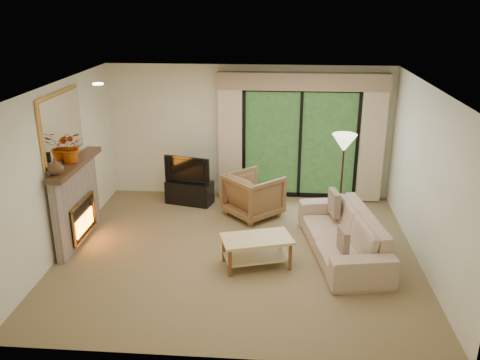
# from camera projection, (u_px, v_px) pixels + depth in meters

# --- Properties ---
(floor) EXTENTS (5.50, 5.50, 0.00)m
(floor) POSITION_uv_depth(u_px,v_px,m) (239.00, 252.00, 8.00)
(floor) COLOR olive
(floor) RESTS_ON ground
(ceiling) EXTENTS (5.50, 5.50, 0.00)m
(ceiling) POSITION_uv_depth(u_px,v_px,m) (238.00, 87.00, 7.11)
(ceiling) COLOR white
(ceiling) RESTS_ON ground
(wall_back) EXTENTS (5.00, 0.00, 5.00)m
(wall_back) POSITION_uv_depth(u_px,v_px,m) (249.00, 132.00, 9.90)
(wall_back) COLOR silver
(wall_back) RESTS_ON ground
(wall_front) EXTENTS (5.00, 0.00, 5.00)m
(wall_front) POSITION_uv_depth(u_px,v_px,m) (219.00, 254.00, 5.21)
(wall_front) COLOR silver
(wall_front) RESTS_ON ground
(wall_left) EXTENTS (0.00, 5.00, 5.00)m
(wall_left) POSITION_uv_depth(u_px,v_px,m) (59.00, 170.00, 7.76)
(wall_left) COLOR silver
(wall_left) RESTS_ON ground
(wall_right) EXTENTS (0.00, 5.00, 5.00)m
(wall_right) POSITION_uv_depth(u_px,v_px,m) (427.00, 179.00, 7.35)
(wall_right) COLOR silver
(wall_right) RESTS_ON ground
(fireplace) EXTENTS (0.24, 1.70, 1.37)m
(fireplace) POSITION_uv_depth(u_px,v_px,m) (76.00, 202.00, 8.15)
(fireplace) COLOR gray
(fireplace) RESTS_ON floor
(mirror) EXTENTS (0.07, 1.45, 1.02)m
(mirror) POSITION_uv_depth(u_px,v_px,m) (62.00, 125.00, 7.72)
(mirror) COLOR gold
(mirror) RESTS_ON wall_left
(sliding_door) EXTENTS (2.26, 0.10, 2.16)m
(sliding_door) POSITION_uv_depth(u_px,v_px,m) (300.00, 144.00, 9.85)
(sliding_door) COLOR black
(sliding_door) RESTS_ON floor
(curtain_left) EXTENTS (0.45, 0.18, 2.35)m
(curtain_left) POSITION_uv_depth(u_px,v_px,m) (230.00, 139.00, 9.81)
(curtain_left) COLOR beige
(curtain_left) RESTS_ON floor
(curtain_right) EXTENTS (0.45, 0.18, 2.35)m
(curtain_right) POSITION_uv_depth(u_px,v_px,m) (372.00, 142.00, 9.61)
(curtain_right) COLOR beige
(curtain_right) RESTS_ON floor
(cornice) EXTENTS (3.20, 0.24, 0.32)m
(cornice) POSITION_uv_depth(u_px,v_px,m) (303.00, 81.00, 9.35)
(cornice) COLOR #9A7D5E
(cornice) RESTS_ON wall_back
(media_console) EXTENTS (0.95, 0.60, 0.44)m
(media_console) POSITION_uv_depth(u_px,v_px,m) (190.00, 192.00, 9.83)
(media_console) COLOR black
(media_console) RESTS_ON floor
(tv) EXTENTS (0.91, 0.33, 0.52)m
(tv) POSITION_uv_depth(u_px,v_px,m) (189.00, 169.00, 9.67)
(tv) COLOR black
(tv) RESTS_ON media_console
(armchair) EXTENTS (1.23, 1.23, 0.80)m
(armchair) POSITION_uv_depth(u_px,v_px,m) (254.00, 195.00, 9.20)
(armchair) COLOR brown
(armchair) RESTS_ON floor
(sofa) EXTENTS (1.29, 2.46, 0.68)m
(sofa) POSITION_uv_depth(u_px,v_px,m) (342.00, 234.00, 7.83)
(sofa) COLOR tan
(sofa) RESTS_ON floor
(pillow_near) EXTENTS (0.15, 0.35, 0.34)m
(pillow_near) POSITION_uv_depth(u_px,v_px,m) (343.00, 240.00, 7.13)
(pillow_near) COLOR brown
(pillow_near) RESTS_ON sofa
(pillow_far) EXTENTS (0.18, 0.42, 0.41)m
(pillow_far) POSITION_uv_depth(u_px,v_px,m) (334.00, 203.00, 8.39)
(pillow_far) COLOR brown
(pillow_far) RESTS_ON sofa
(coffee_table) EXTENTS (1.14, 0.83, 0.46)m
(coffee_table) POSITION_uv_depth(u_px,v_px,m) (257.00, 252.00, 7.53)
(coffee_table) COLOR #D5BB76
(coffee_table) RESTS_ON floor
(floor_lamp) EXTENTS (0.43, 0.43, 1.58)m
(floor_lamp) POSITION_uv_depth(u_px,v_px,m) (342.00, 178.00, 8.91)
(floor_lamp) COLOR #F4ECBE
(floor_lamp) RESTS_ON floor
(vase) EXTENTS (0.26, 0.26, 0.25)m
(vase) POSITION_uv_depth(u_px,v_px,m) (55.00, 166.00, 7.29)
(vase) COLOR #4A311E
(vase) RESTS_ON fireplace
(branches) EXTENTS (0.51, 0.46, 0.49)m
(branches) POSITION_uv_depth(u_px,v_px,m) (70.00, 147.00, 7.80)
(branches) COLOR #A44009
(branches) RESTS_ON fireplace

